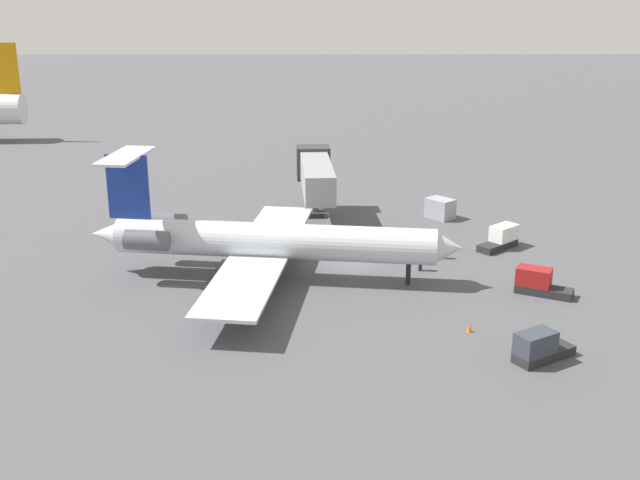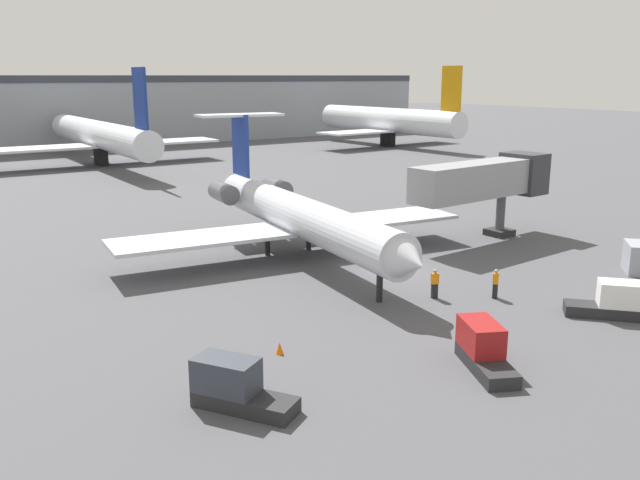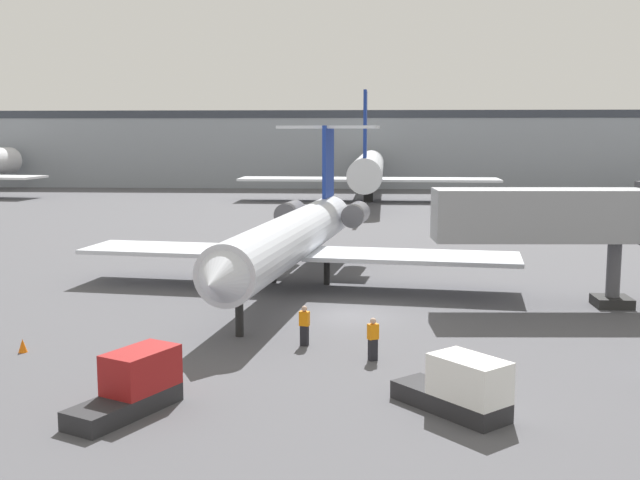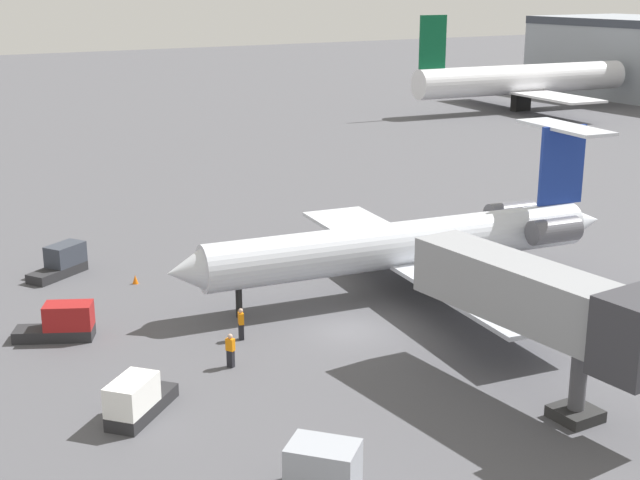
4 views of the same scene
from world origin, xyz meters
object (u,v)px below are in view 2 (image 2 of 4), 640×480
baggage_tug_lead (615,301)px  parked_airliner_centre (389,121)px  baggage_tug_spare (483,348)px  parked_airliner_west_mid (100,135)px  ground_crew_marshaller (496,283)px  ground_crew_loader (435,284)px  regional_jet (295,213)px  traffic_cone_near (280,348)px  baggage_tug_trailing (235,387)px  jet_bridge (489,180)px

baggage_tug_lead → parked_airliner_centre: parked_airliner_centre is taller
baggage_tug_spare → parked_airliner_west_mid: parked_airliner_west_mid is taller
ground_crew_marshaller → baggage_tug_lead: (2.70, -5.60, -0.02)m
ground_crew_loader → baggage_tug_lead: (5.52, -7.53, -0.02)m
regional_jet → baggage_tug_lead: regional_jet is taller
ground_crew_marshaller → baggage_tug_lead: baggage_tug_lead is taller
baggage_tug_lead → parked_airliner_centre: bearing=57.2°
ground_crew_loader → parked_airliner_centre: parked_airliner_centre is taller
parked_airliner_centre → traffic_cone_near: bearing=-133.5°
baggage_tug_trailing → parked_airliner_west_mid: bearing=76.3°
baggage_tug_lead → parked_airliner_west_mid: bearing=92.2°
baggage_tug_lead → baggage_tug_spare: 10.31m
regional_jet → baggage_tug_spare: (-3.28, -20.00, -2.22)m
regional_jet → ground_crew_loader: 12.45m
jet_bridge → baggage_tug_spare: (-18.13, -15.99, -3.73)m
baggage_tug_trailing → parked_airliner_centre: bearing=46.2°
parked_airliner_west_mid → parked_airliner_centre: size_ratio=1.21×
baggage_tug_lead → baggage_tug_trailing: size_ratio=0.95×
baggage_tug_lead → baggage_tug_trailing: same height
ground_crew_loader → parked_airliner_west_mid: (2.63, 68.38, 3.31)m
regional_jet → parked_airliner_centre: parked_airliner_centre is taller
jet_bridge → baggage_tug_spare: 24.46m
traffic_cone_near → parked_airliner_centre: parked_airliner_centre is taller
parked_airliner_west_mid → traffic_cone_near: bearing=-101.2°
baggage_tug_spare → traffic_cone_near: bearing=136.4°
jet_bridge → traffic_cone_near: 26.83m
regional_jet → jet_bridge: size_ratio=2.15×
regional_jet → ground_crew_marshaller: regional_jet is taller
ground_crew_loader → baggage_tug_spare: baggage_tug_spare is taller
jet_bridge → baggage_tug_lead: size_ratio=3.35×
ground_crew_marshaller → parked_airliner_centre: 84.28m
ground_crew_loader → baggage_tug_spare: bearing=-121.4°
traffic_cone_near → ground_crew_loader: bearing=8.6°
baggage_tug_lead → traffic_cone_near: 17.76m
baggage_tug_spare → ground_crew_marshaller: bearing=37.9°
ground_crew_loader → parked_airliner_centre: size_ratio=0.05×
regional_jet → baggage_tug_spare: 20.39m
ground_crew_marshaller → traffic_cone_near: (-14.06, 0.23, -0.58)m
parked_airliner_west_mid → parked_airliner_centre: 50.22m
baggage_tug_trailing → baggage_tug_lead: bearing=-6.9°
parked_airliner_centre → ground_crew_marshaller: bearing=-126.4°
ground_crew_loader → baggage_tug_spare: (-4.78, -7.84, -0.02)m
baggage_tug_lead → regional_jet: bearing=109.6°
ground_crew_loader → baggage_tug_spare: 9.18m
ground_crew_marshaller → regional_jet: bearing=107.1°
jet_bridge → parked_airliner_centre: parked_airliner_centre is taller
regional_jet → traffic_cone_near: (-9.74, -13.85, -2.78)m
baggage_tug_trailing → baggage_tug_spare: (10.47, -2.82, 0.00)m
ground_crew_marshaller → parked_airliner_west_mid: bearing=90.2°
baggage_tug_lead → baggage_tug_spare: (-10.30, -0.31, 0.00)m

